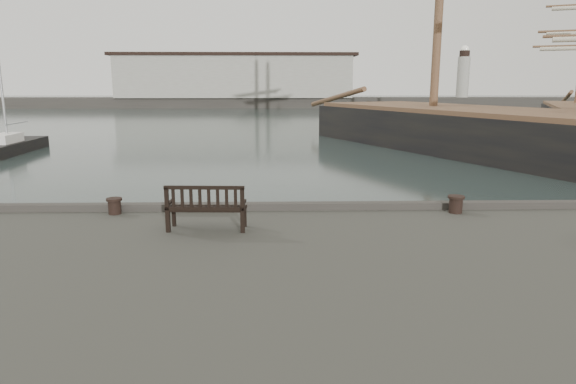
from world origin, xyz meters
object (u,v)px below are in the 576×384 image
object	(u,v)px
bollard_left	(115,206)
yacht_d	(11,150)
bench	(207,216)
bollard_right	(456,204)

from	to	relation	value
bollard_left	yacht_d	bearing A→B (deg)	121.49
bench	yacht_d	distance (m)	30.26
bollard_right	yacht_d	world-z (taller)	yacht_d
bollard_left	yacht_d	size ratio (longest dim) A/B	0.04
bench	bollard_right	xyz separation A→B (m)	(6.08, 1.38, -0.10)
bench	bollard_right	bearing A→B (deg)	15.65
bollard_right	yacht_d	distance (m)	33.03
bollard_right	yacht_d	xyz separation A→B (m)	(-23.01, 23.65, -1.54)
bench	yacht_d	xyz separation A→B (m)	(-16.93, 25.02, -1.65)
bench	yacht_d	bearing A→B (deg)	126.98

